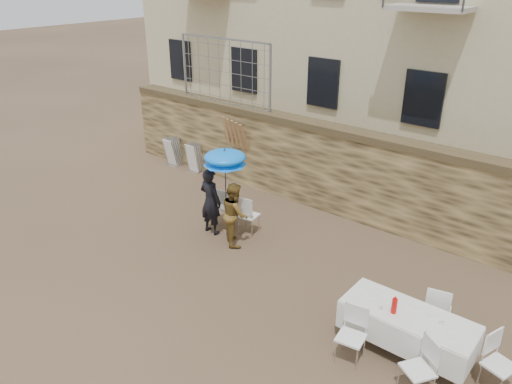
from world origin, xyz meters
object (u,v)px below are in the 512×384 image
Objects in this scene: table_chair_side at (500,364)px; chair_stack_left at (177,150)px; man_suit at (211,201)px; table_chair_front_right at (418,369)px; table_chair_back at (437,309)px; banquet_table at (409,315)px; couple_chair_left at (227,206)px; chair_stack_right at (197,156)px; table_chair_front_left at (351,336)px; soda_bottle at (394,306)px; umbrella at (225,160)px; woman_dress at (235,214)px; couple_chair_right at (249,214)px.

table_chair_side reaches higher than chair_stack_left.
man_suit is at bearing 101.32° from table_chair_side.
man_suit is 1.70× the size of table_chair_front_right.
banquet_table is at bearing 63.21° from table_chair_back.
couple_chair_left and table_chair_side have the same top height.
chair_stack_left is 1.00× the size of chair_stack_right.
table_chair_front_left is (-0.60, -0.75, -0.25)m from banquet_table.
soda_bottle is 0.84m from table_chair_front_left.
table_chair_side is (6.26, -0.93, -1.42)m from umbrella.
chair_stack_right is (-8.13, 3.68, -0.45)m from soda_bottle.
woman_dress is 1.59× the size of chair_stack_left.
banquet_table is at bearing -22.96° from chair_stack_right.
couple_chair_left is 5.50m from table_chair_back.
table_chair_front_left reaches higher than chair_stack_right.
table_chair_front_right is (5.01, -1.68, -0.25)m from woman_dress.
table_chair_front_left is (-0.40, -0.60, -0.43)m from soda_bottle.
woman_dress reaches higher than banquet_table.
couple_chair_left is 5.17m from table_chair_front_left.
couple_chair_right is (0.70, 0.00, 0.00)m from couple_chair_left.
umbrella is at bearing 168.01° from banquet_table.
woman_dress is at bearing -28.83° from chair_stack_left.
couple_chair_left is at bearing -27.29° from chair_stack_left.
woman_dress is 1.53× the size of couple_chair_left.
couple_chair_right and table_chair_back have the same top height.
couple_chair_left reaches higher than chair_stack_right.
chair_stack_right is (-3.77, 2.05, -0.02)m from couple_chair_right.
couple_chair_right is 6.12m from table_chair_side.
chair_stack_right is (-7.73, 4.28, -0.02)m from table_chair_front_left.
table_chair_front_right is (5.36, -1.78, -1.42)m from umbrella.
table_chair_front_right is (0.50, -0.75, -0.25)m from banquet_table.
umbrella reaches higher than table_chair_back.
soda_bottle is at bearing 117.32° from table_chair_side.
couple_chair_right reaches higher than chair_stack_left.
umbrella is 5.11m from banquet_table.
chair_stack_right is (-3.07, 2.05, -0.02)m from couple_chair_left.
table_chair_back is 1.04× the size of chair_stack_left.
man_suit is at bearing -40.25° from chair_stack_right.
woman_dress is 0.70× the size of banquet_table.
table_chair_front_left is 1.04× the size of chair_stack_right.
table_chair_front_right is 1.00× the size of table_chair_back.
umbrella is 5.83m from table_chair_front_right.
chair_stack_left reaches higher than banquet_table.
soda_bottle is at bearing -22.17° from chair_stack_left.
man_suit is 1.70× the size of couple_chair_left.
banquet_table is (4.51, -0.93, -0.00)m from woman_dress.
umbrella is at bearing -35.75° from chair_stack_right.
soda_bottle reaches higher than banquet_table.
table_chair_side is at bearing 14.23° from table_chair_front_left.
table_chair_side reaches higher than chair_stack_right.
umbrella is 5.26m from table_chair_back.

